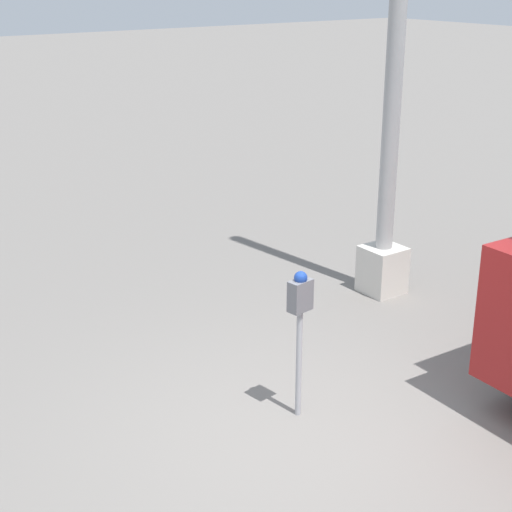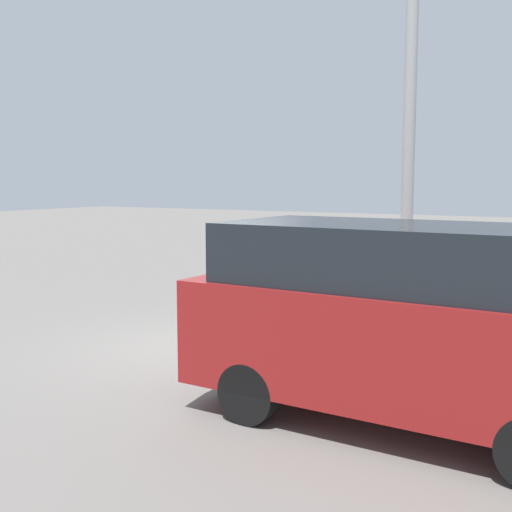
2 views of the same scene
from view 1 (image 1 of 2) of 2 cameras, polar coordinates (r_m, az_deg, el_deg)
ground_plane at (r=6.48m, az=4.09°, el=-13.08°), size 80.00×80.00×0.00m
parking_meter_near at (r=6.33m, az=3.22°, el=-4.00°), size 0.21×0.14×1.30m
lamp_post at (r=8.66m, az=9.90°, el=11.08°), size 0.44×0.44×5.98m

